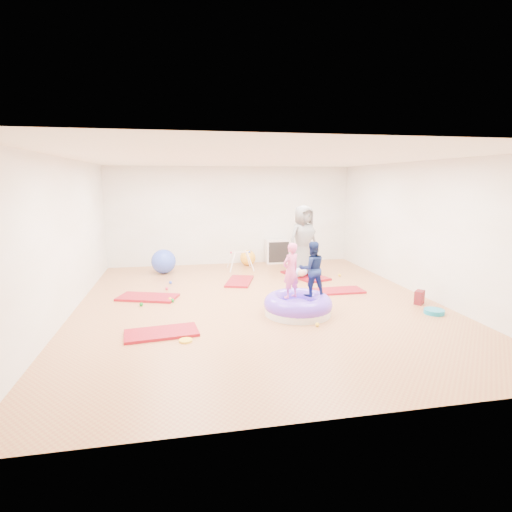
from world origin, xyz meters
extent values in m
cube|color=#AB643F|center=(0.00, 0.00, 0.00)|extent=(7.00, 8.00, 0.01)
cube|color=silver|center=(0.00, 0.00, 2.80)|extent=(7.00, 8.00, 0.01)
cube|color=beige|center=(0.00, 4.00, 1.40)|extent=(7.00, 0.01, 2.80)
cube|color=beige|center=(0.00, -4.00, 1.40)|extent=(7.00, 0.01, 2.80)
cube|color=beige|center=(-3.50, 0.00, 1.40)|extent=(0.01, 8.00, 2.80)
cube|color=beige|center=(3.50, 0.00, 1.40)|extent=(0.01, 8.00, 2.80)
cube|color=maroon|center=(-1.84, -1.31, 0.02)|extent=(1.19, 0.70, 0.05)
cube|color=maroon|center=(-2.20, 0.76, 0.02)|extent=(1.32, 0.95, 0.05)
cube|color=maroon|center=(-0.13, 1.74, 0.02)|extent=(0.85, 1.21, 0.05)
cube|color=maroon|center=(1.90, 0.50, 0.02)|extent=(1.06, 0.53, 0.04)
cube|color=maroon|center=(1.60, 1.98, 0.03)|extent=(1.03, 1.45, 0.05)
cylinder|color=silver|center=(0.57, -0.77, 0.07)|extent=(1.21, 1.21, 0.14)
torus|color=#653BE4|center=(0.57, -0.77, 0.19)|extent=(1.25, 1.25, 0.33)
ellipsoid|color=#653BE4|center=(0.57, -0.77, 0.12)|extent=(0.66, 0.66, 0.30)
imported|color=pink|center=(0.43, -0.76, 0.86)|extent=(0.44, 0.39, 1.01)
imported|color=navy|center=(0.84, -0.70, 0.87)|extent=(0.50, 0.39, 1.01)
imported|color=slate|center=(1.55, 2.06, 0.93)|extent=(1.00, 0.83, 1.75)
ellipsoid|color=#A9C3FD|center=(1.39, 1.79, 0.17)|extent=(0.40, 0.25, 0.23)
sphere|color=#D8A18F|center=(1.39, 1.60, 0.20)|extent=(0.18, 0.18, 0.18)
sphere|color=#107D20|center=(-2.28, 0.24, 0.04)|extent=(0.07, 0.07, 0.07)
sphere|color=#D73053|center=(-1.82, 1.34, 0.04)|extent=(0.07, 0.07, 0.07)
sphere|color=yellow|center=(0.70, -1.46, 0.04)|extent=(0.07, 0.07, 0.07)
sphere|color=#107D20|center=(-1.69, 0.39, 0.04)|extent=(0.07, 0.07, 0.07)
sphere|color=yellow|center=(-1.74, 0.49, 0.04)|extent=(0.07, 0.07, 0.07)
sphere|color=yellow|center=(2.46, 1.83, 0.04)|extent=(0.07, 0.07, 0.07)
sphere|color=blue|center=(-1.75, 1.87, 0.04)|extent=(0.07, 0.07, 0.07)
sphere|color=blue|center=(-1.94, 3.04, 0.32)|extent=(0.64, 0.64, 0.64)
sphere|color=#FBAD25|center=(0.40, 3.60, 0.22)|extent=(0.45, 0.45, 0.45)
cylinder|color=white|center=(-0.15, 2.78, 0.28)|extent=(0.19, 0.20, 0.52)
cylinder|color=white|center=(-0.15, 3.22, 0.28)|extent=(0.19, 0.20, 0.52)
cylinder|color=white|center=(0.33, 2.78, 0.28)|extent=(0.19, 0.20, 0.52)
cylinder|color=white|center=(0.33, 3.22, 0.28)|extent=(0.19, 0.20, 0.52)
cylinder|color=white|center=(0.09, 3.00, 0.50)|extent=(0.50, 0.03, 0.03)
sphere|color=#D73053|center=(-0.16, 3.00, 0.50)|extent=(0.06, 0.06, 0.06)
sphere|color=blue|center=(0.34, 3.00, 0.50)|extent=(0.06, 0.06, 0.06)
cube|color=white|center=(1.32, 3.80, 0.35)|extent=(0.70, 0.34, 0.70)
cube|color=black|center=(1.32, 3.64, 0.35)|extent=(0.60, 0.02, 0.60)
cube|color=white|center=(1.32, 3.75, 0.35)|extent=(0.02, 0.24, 0.61)
cube|color=white|center=(1.32, 3.75, 0.35)|extent=(0.61, 0.24, 0.02)
cylinder|color=teal|center=(3.03, -1.23, 0.04)|extent=(0.36, 0.36, 0.08)
cube|color=#9B0816|center=(3.10, -0.65, 0.13)|extent=(0.27, 0.26, 0.27)
cylinder|color=yellow|center=(-1.47, -1.68, 0.02)|extent=(0.20, 0.20, 0.03)
camera|label=1|loc=(-1.50, -7.47, 2.39)|focal=28.00mm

